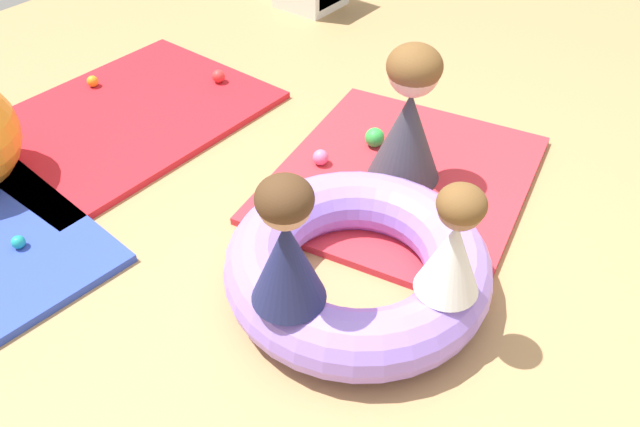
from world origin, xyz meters
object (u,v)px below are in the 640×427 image
at_px(play_ball_yellow, 342,193).
at_px(play_ball_red, 219,76).
at_px(inflatable_cushion, 357,264).
at_px(play_ball_orange, 93,81).
at_px(play_ball_green, 375,137).
at_px(child_in_navy, 287,245).
at_px(play_ball_pink, 321,157).
at_px(child_in_white, 454,243).
at_px(adult_seated, 409,117).
at_px(play_ball_teal, 18,242).

xyz_separation_m(play_ball_yellow, play_ball_red, (0.47, 1.33, -0.00)).
xyz_separation_m(inflatable_cushion, play_ball_orange, (0.34, 2.29, -0.06)).
height_order(inflatable_cushion, play_ball_yellow, inflatable_cushion).
bearing_deg(play_ball_red, play_ball_green, -88.95).
relative_size(child_in_navy, play_ball_pink, 6.47).
relative_size(child_in_white, play_ball_orange, 6.68).
height_order(child_in_white, play_ball_pink, child_in_white).
bearing_deg(child_in_white, adult_seated, -31.91).
xyz_separation_m(child_in_white, play_ball_green, (0.90, 0.92, -0.42)).
distance_m(child_in_navy, play_ball_red, 2.15).
distance_m(child_in_white, play_ball_teal, 1.95).
bearing_deg(play_ball_yellow, adult_seated, -19.48).
bearing_deg(play_ball_teal, adult_seated, -35.25).
distance_m(child_in_navy, play_ball_pink, 1.25).
height_order(inflatable_cushion, play_ball_teal, inflatable_cushion).
distance_m(inflatable_cushion, play_ball_orange, 2.32).
xyz_separation_m(play_ball_green, play_ball_teal, (-1.67, 0.82, -0.02)).
bearing_deg(play_ball_green, play_ball_pink, 157.90).
distance_m(play_ball_green, play_ball_orange, 1.86).
bearing_deg(inflatable_cushion, child_in_navy, 175.96).
xyz_separation_m(play_ball_green, play_ball_red, (-0.02, 1.19, -0.01)).
distance_m(play_ball_green, play_ball_red, 1.19).
xyz_separation_m(child_in_navy, play_ball_red, (1.28, 1.67, -0.46)).
distance_m(inflatable_cushion, child_in_white, 0.55).
bearing_deg(play_ball_orange, play_ball_pink, -81.96).
distance_m(play_ball_yellow, play_ball_teal, 1.52).
bearing_deg(adult_seated, inflatable_cushion, 11.14).
height_order(play_ball_yellow, play_ball_teal, play_ball_yellow).
height_order(inflatable_cushion, play_ball_pink, inflatable_cushion).
relative_size(child_in_white, play_ball_teal, 7.61).
height_order(play_ball_red, play_ball_pink, play_ball_pink).
height_order(play_ball_green, play_ball_red, play_ball_green).
xyz_separation_m(child_in_white, play_ball_red, (0.88, 2.11, -0.43)).
xyz_separation_m(adult_seated, play_ball_teal, (-1.54, 1.09, -0.32)).
bearing_deg(child_in_white, play_ball_teal, 41.69).
bearing_deg(play_ball_red, child_in_navy, -127.35).
height_order(adult_seated, play_ball_pink, adult_seated).
bearing_deg(adult_seated, play_ball_yellow, -26.18).
relative_size(child_in_navy, child_in_white, 1.15).
height_order(play_ball_pink, play_ball_teal, play_ball_pink).
relative_size(play_ball_yellow, play_ball_orange, 1.18).
distance_m(child_in_navy, child_in_white, 0.59).
height_order(child_in_white, play_ball_red, child_in_white).
height_order(child_in_white, play_ball_yellow, child_in_white).
relative_size(inflatable_cushion, play_ball_green, 10.42).
height_order(play_ball_yellow, play_ball_pink, same).
height_order(play_ball_orange, play_ball_pink, play_ball_pink).
bearing_deg(child_in_white, play_ball_red, -4.78).
height_order(child_in_navy, play_ball_red, child_in_navy).
xyz_separation_m(inflatable_cushion, play_ball_pink, (0.57, 0.64, -0.06)).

